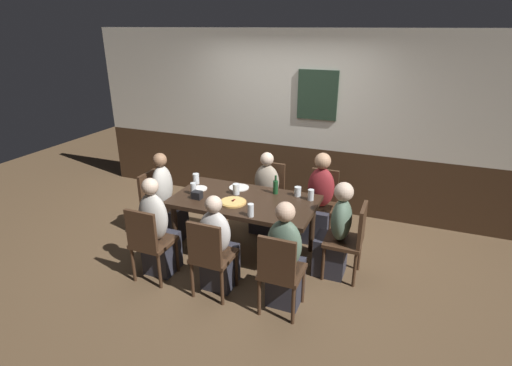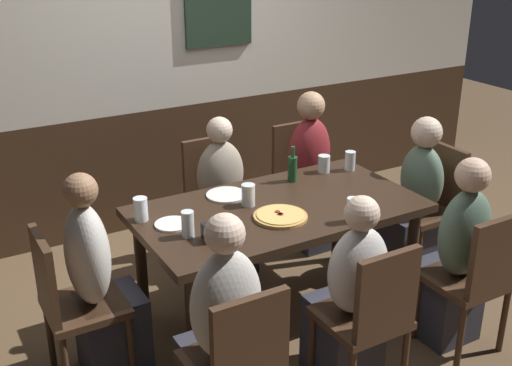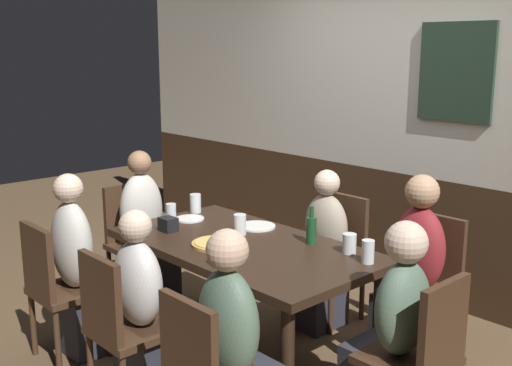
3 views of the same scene
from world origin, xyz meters
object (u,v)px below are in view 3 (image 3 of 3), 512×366
(chair_mid_far, at_px, (336,250))
(chair_head_west, at_px, (134,236))
(pint_glass_amber, at_px, (349,245))
(person_head_west, at_px, (146,242))
(tumbler_short, at_px, (171,216))
(pint_glass_stout, at_px, (240,226))
(beer_glass_tall, at_px, (368,253))
(person_left_near, at_px, (81,279))
(person_mid_far, at_px, (320,261))
(person_mid_near, at_px, (147,321))
(person_right_far, at_px, (413,284))
(tumbler_water, at_px, (196,204))
(chair_mid_near, at_px, (120,323))
(chair_left_near, at_px, (56,284))
(pint_glass_pale, at_px, (220,257))
(condiment_caddy, at_px, (168,224))
(beer_bottle_green, at_px, (311,229))
(chair_right_far, at_px, (427,278))
(person_head_east, at_px, (392,345))
(plate_white_large, at_px, (257,226))
(dining_table, at_px, (244,256))
(chair_head_east, at_px, (422,353))
(plate_white_small, at_px, (190,219))
(pizza, at_px, (217,243))

(chair_mid_far, bearing_deg, chair_head_west, -145.24)
(pint_glass_amber, bearing_deg, person_head_west, -169.05)
(tumbler_short, bearing_deg, pint_glass_stout, 22.13)
(beer_glass_tall, bearing_deg, chair_mid_far, 140.10)
(chair_mid_far, relative_size, person_left_near, 0.76)
(person_mid_far, relative_size, person_mid_near, 1.01)
(person_right_far, bearing_deg, tumbler_water, -161.96)
(person_left_near, bearing_deg, chair_mid_near, -12.39)
(chair_left_near, height_order, beer_glass_tall, chair_left_near)
(chair_head_west, relative_size, person_mid_far, 0.81)
(person_right_far, bearing_deg, person_left_near, -136.15)
(pint_glass_pale, relative_size, condiment_caddy, 1.30)
(chair_left_near, relative_size, person_mid_far, 0.81)
(chair_left_near, distance_m, person_mid_far, 1.74)
(beer_bottle_green, bearing_deg, person_left_near, -135.69)
(chair_left_near, bearing_deg, chair_right_far, 49.72)
(tumbler_water, distance_m, pint_glass_stout, 0.63)
(pint_glass_stout, bearing_deg, pint_glass_amber, 17.53)
(chair_head_west, distance_m, person_head_west, 0.16)
(chair_mid_far, height_order, person_head_east, person_head_east)
(chair_head_west, height_order, tumbler_water, chair_head_west)
(pint_glass_pale, bearing_deg, plate_white_large, 123.10)
(chair_head_west, relative_size, person_right_far, 0.75)
(person_mid_far, relative_size, tumbler_water, 8.13)
(person_left_near, bearing_deg, person_mid_near, 0.24)
(dining_table, distance_m, condiment_caddy, 0.57)
(chair_head_east, relative_size, plate_white_small, 4.46)
(tumbler_water, distance_m, condiment_caddy, 0.48)
(person_head_west, relative_size, pint_glass_amber, 10.10)
(beer_bottle_green, bearing_deg, condiment_caddy, -149.01)
(plate_white_large, bearing_deg, condiment_caddy, -123.97)
(chair_head_east, relative_size, beer_glass_tall, 6.75)
(pizza, height_order, plate_white_large, pizza)
(chair_left_near, relative_size, pint_glass_amber, 7.61)
(chair_head_east, xyz_separation_m, person_left_near, (-1.99, -0.71, -0.01))
(pint_glass_pale, bearing_deg, person_right_far, 65.63)
(chair_mid_near, bearing_deg, chair_head_east, 34.76)
(chair_right_far, height_order, chair_head_west, same)
(person_mid_far, distance_m, condiment_caddy, 1.09)
(chair_head_west, bearing_deg, person_mid_far, 29.35)
(chair_head_east, relative_size, person_right_far, 0.75)
(chair_head_east, relative_size, pint_glass_amber, 7.61)
(dining_table, xyz_separation_m, tumbler_water, (-0.77, 0.22, 0.14))
(pint_glass_pale, relative_size, plate_white_small, 0.72)
(chair_mid_far, relative_size, tumbler_water, 6.57)
(chair_head_east, relative_size, chair_head_west, 1.00)
(person_mid_far, height_order, plate_white_large, person_mid_far)
(chair_head_west, distance_m, pizza, 1.21)
(condiment_caddy, bearing_deg, tumbler_short, 137.12)
(dining_table, relative_size, chair_left_near, 1.90)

